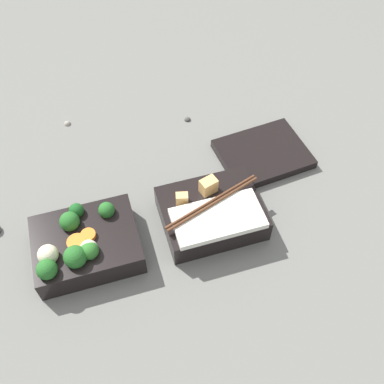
% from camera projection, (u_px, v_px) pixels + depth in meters
% --- Properties ---
extents(ground_plane, '(3.00, 3.00, 0.00)m').
position_uv_depth(ground_plane, '(150.00, 236.00, 0.82)').
color(ground_plane, slate).
extents(bento_tray_vegetable, '(0.18, 0.14, 0.08)m').
position_uv_depth(bento_tray_vegetable, '(84.00, 244.00, 0.78)').
color(bento_tray_vegetable, black).
rests_on(bento_tray_vegetable, ground_plane).
extents(bento_tray_rice, '(0.19, 0.14, 0.08)m').
position_uv_depth(bento_tray_rice, '(212.00, 214.00, 0.82)').
color(bento_tray_rice, black).
rests_on(bento_tray_rice, ground_plane).
extents(bento_lid, '(0.19, 0.16, 0.02)m').
position_uv_depth(bento_lid, '(263.00, 154.00, 0.93)').
color(bento_lid, black).
rests_on(bento_lid, ground_plane).
extents(pebble_0, '(0.01, 0.01, 0.01)m').
position_uv_depth(pebble_0, '(188.00, 119.00, 1.00)').
color(pebble_0, '#474442').
rests_on(pebble_0, ground_plane).
extents(pebble_2, '(0.01, 0.01, 0.01)m').
position_uv_depth(pebble_2, '(67.00, 123.00, 1.00)').
color(pebble_2, gray).
rests_on(pebble_2, ground_plane).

